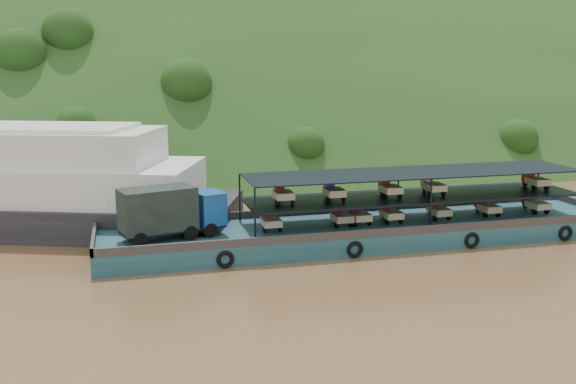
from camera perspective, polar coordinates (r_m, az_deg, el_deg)
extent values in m
plane|color=brown|center=(41.71, 3.72, -4.97)|extent=(160.00, 160.00, 0.00)
cube|color=#163714|center=(75.93, -4.86, 2.53)|extent=(140.00, 39.60, 39.60)
cube|color=#163D4D|center=(43.43, 6.80, -3.54)|extent=(35.00, 7.00, 1.20)
cube|color=#592D19|center=(46.30, 5.30, -1.47)|extent=(35.00, 0.20, 0.50)
cube|color=#592D19|center=(40.17, 8.60, -3.58)|extent=(35.00, 0.20, 0.50)
cube|color=#592D19|center=(40.38, -16.88, -3.88)|extent=(0.20, 7.00, 0.50)
torus|color=black|center=(37.58, -5.59, -5.99)|extent=(1.06, 0.26, 1.06)
torus|color=black|center=(39.56, 5.97, -5.10)|extent=(1.06, 0.26, 1.06)
torus|color=black|center=(42.95, 16.04, -4.16)|extent=(1.06, 0.26, 1.06)
torus|color=black|center=(46.85, 23.44, -3.37)|extent=(1.06, 0.26, 1.06)
cylinder|color=black|center=(38.30, -13.03, -4.17)|extent=(0.97, 0.56, 0.92)
cylinder|color=black|center=(40.09, -13.86, -3.51)|extent=(0.97, 0.56, 0.92)
cylinder|color=black|center=(39.30, -8.67, -3.60)|extent=(0.97, 0.56, 0.92)
cylinder|color=black|center=(41.04, -9.68, -2.99)|extent=(0.97, 0.56, 0.92)
cylinder|color=black|center=(39.77, -6.95, -3.37)|extent=(0.97, 0.56, 0.92)
cylinder|color=black|center=(41.49, -8.02, -2.77)|extent=(0.97, 0.56, 0.92)
cube|color=black|center=(39.88, -10.18, -3.22)|extent=(6.57, 3.64, 0.18)
cube|color=#14498C|center=(40.49, -7.06, -1.37)|extent=(2.10, 2.55, 2.02)
cube|color=black|center=(40.71, -6.06, -0.74)|extent=(0.55, 1.79, 0.83)
cube|color=black|center=(39.27, -11.50, -1.50)|extent=(4.85, 3.32, 2.58)
cube|color=black|center=(44.28, 11.09, -0.37)|extent=(23.00, 5.00, 0.12)
cube|color=black|center=(43.98, 11.17, 1.72)|extent=(23.00, 5.00, 0.08)
cylinder|color=black|center=(38.31, -2.95, -2.04)|extent=(0.12, 0.12, 3.30)
cylinder|color=black|center=(43.10, -4.31, -0.53)|extent=(0.12, 0.12, 3.30)
cylinder|color=black|center=(42.10, 12.56, -1.07)|extent=(0.12, 0.12, 3.30)
cylinder|color=black|center=(46.50, 9.76, 0.23)|extent=(0.12, 0.12, 3.30)
cylinder|color=black|center=(52.27, 21.33, 0.84)|extent=(0.12, 0.12, 3.30)
cylinder|color=black|center=(42.31, -1.95, -2.66)|extent=(0.12, 0.52, 0.52)
cylinder|color=black|center=(40.51, -2.08, -3.31)|extent=(0.14, 0.52, 0.52)
cylinder|color=black|center=(40.73, -0.70, -3.22)|extent=(0.14, 0.52, 0.52)
cube|color=beige|center=(40.86, -1.50, -2.68)|extent=(1.15, 1.50, 0.44)
cube|color=#B6290C|center=(41.90, -1.87, -2.07)|extent=(0.55, 0.80, 0.80)
cube|color=#B6290C|center=(41.60, -1.81, -1.46)|extent=(0.50, 0.10, 0.10)
cylinder|color=black|center=(43.58, 4.20, -2.27)|extent=(0.12, 0.52, 0.52)
cylinder|color=black|center=(41.77, 4.34, -2.88)|extent=(0.14, 0.52, 0.52)
cylinder|color=black|center=(42.10, 5.63, -2.79)|extent=(0.14, 0.52, 0.52)
cube|color=tan|center=(42.17, 4.84, -2.27)|extent=(1.15, 1.50, 0.44)
cube|color=red|center=(43.18, 4.33, -1.69)|extent=(0.55, 0.80, 0.80)
cube|color=red|center=(42.89, 4.43, -1.10)|extent=(0.50, 0.10, 0.10)
cylinder|color=black|center=(44.82, 8.46, -1.98)|extent=(0.12, 0.52, 0.52)
cylinder|color=black|center=(43.02, 8.78, -2.56)|extent=(0.14, 0.52, 0.52)
cylinder|color=black|center=(43.42, 9.99, -2.47)|extent=(0.14, 0.52, 0.52)
cube|color=beige|center=(43.45, 9.22, -1.97)|extent=(1.15, 1.50, 0.44)
cube|color=red|center=(44.43, 8.63, -1.41)|extent=(0.55, 0.80, 0.80)
cube|color=red|center=(44.14, 8.75, -0.83)|extent=(0.50, 0.10, 0.10)
cylinder|color=black|center=(46.29, 12.48, -1.69)|extent=(0.12, 0.52, 0.52)
cylinder|color=black|center=(44.52, 12.96, -2.24)|extent=(0.14, 0.52, 0.52)
cylinder|color=black|center=(44.98, 14.09, -2.15)|extent=(0.14, 0.52, 0.52)
cube|color=#BEBA86|center=(44.97, 13.34, -1.67)|extent=(1.15, 1.50, 0.44)
cube|color=red|center=(45.92, 12.68, -1.14)|extent=(0.55, 0.80, 0.80)
cube|color=red|center=(45.64, 12.82, -0.58)|extent=(0.50, 0.10, 0.10)
cylinder|color=black|center=(48.13, 16.53, -1.40)|extent=(0.12, 0.52, 0.52)
cylinder|color=black|center=(46.38, 17.14, -1.91)|extent=(0.14, 0.52, 0.52)
cylinder|color=black|center=(46.91, 18.18, -1.83)|extent=(0.14, 0.52, 0.52)
cube|color=#C9BC8E|center=(46.86, 17.46, -1.37)|extent=(1.15, 1.50, 0.44)
cube|color=#B80C20|center=(47.77, 16.75, -0.87)|extent=(0.55, 0.80, 0.80)
cube|color=#B80C20|center=(47.50, 16.91, -0.33)|extent=(0.50, 0.10, 0.10)
cylinder|color=black|center=(50.23, 20.34, -1.11)|extent=(0.12, 0.52, 0.52)
cylinder|color=black|center=(48.52, 21.06, -1.59)|extent=(0.14, 0.52, 0.52)
cylinder|color=black|center=(49.10, 22.01, -1.52)|extent=(0.14, 0.52, 0.52)
cube|color=beige|center=(49.01, 21.33, -1.08)|extent=(1.15, 1.50, 0.44)
cube|color=#AA0B22|center=(49.89, 20.57, -0.60)|extent=(0.55, 0.80, 0.80)
cube|color=#AA0B22|center=(49.63, 20.75, -0.08)|extent=(0.50, 0.10, 0.10)
cylinder|color=black|center=(44.00, 5.76, -2.16)|extent=(0.12, 0.52, 0.52)
cylinder|color=black|center=(42.19, 5.97, -2.76)|extent=(0.14, 0.52, 0.52)
cylinder|color=black|center=(42.55, 7.24, -2.67)|extent=(0.14, 0.52, 0.52)
cube|color=beige|center=(42.60, 6.45, -2.16)|extent=(1.15, 1.50, 0.44)
cube|color=red|center=(43.61, 5.91, -1.59)|extent=(0.55, 0.80, 0.80)
cube|color=red|center=(43.31, 6.02, -1.00)|extent=(0.50, 0.10, 0.10)
cylinder|color=black|center=(42.10, -0.90, -0.33)|extent=(0.12, 0.52, 0.52)
cylinder|color=black|center=(40.28, -0.98, -0.87)|extent=(0.14, 0.52, 0.52)
cylinder|color=black|center=(40.52, 0.40, -0.80)|extent=(0.14, 0.52, 0.52)
cube|color=beige|center=(40.66, -0.41, -0.26)|extent=(1.15, 1.50, 0.44)
cube|color=#A9190B|center=(41.72, -0.80, 0.29)|extent=(0.55, 0.80, 0.80)
cube|color=#A9190B|center=(41.43, -0.74, 0.92)|extent=(0.50, 0.10, 0.10)
cylinder|color=black|center=(43.03, 3.53, -0.09)|extent=(0.12, 0.52, 0.52)
cylinder|color=black|center=(41.20, 3.65, -0.61)|extent=(0.14, 0.52, 0.52)
cylinder|color=black|center=(41.52, 4.96, -0.54)|extent=(0.14, 0.52, 0.52)
cube|color=#CBBB8F|center=(41.61, 4.15, -0.02)|extent=(1.15, 1.50, 0.44)
cube|color=#1B3BA3|center=(42.65, 3.66, 0.52)|extent=(0.55, 0.80, 0.80)
cube|color=#1B3BA3|center=(42.37, 3.75, 1.13)|extent=(0.50, 0.10, 0.10)
cylinder|color=black|center=(44.40, 8.37, 0.17)|extent=(0.12, 0.52, 0.52)
cylinder|color=black|center=(42.59, 8.69, -0.32)|extent=(0.14, 0.52, 0.52)
cylinder|color=black|center=(42.99, 9.92, -0.25)|extent=(0.14, 0.52, 0.52)
cube|color=beige|center=(43.03, 9.13, 0.25)|extent=(1.15, 1.50, 0.44)
cube|color=red|center=(44.03, 8.54, 0.76)|extent=(0.55, 0.80, 0.80)
cube|color=red|center=(43.76, 8.66, 1.36)|extent=(0.50, 0.10, 0.10)
cylinder|color=black|center=(45.72, 12.03, 0.37)|extent=(0.12, 0.52, 0.52)
cylinder|color=black|center=(43.93, 12.50, -0.10)|extent=(0.14, 0.52, 0.52)
cylinder|color=black|center=(44.39, 13.65, -0.04)|extent=(0.14, 0.52, 0.52)
cube|color=beige|center=(44.39, 12.89, 0.45)|extent=(1.15, 1.50, 0.44)
cube|color=beige|center=(45.36, 12.23, 0.94)|extent=(0.55, 0.80, 0.80)
cube|color=beige|center=(45.10, 12.37, 1.52)|extent=(0.50, 0.10, 0.10)
cylinder|color=black|center=(49.81, 20.32, 0.81)|extent=(0.12, 0.52, 0.52)
cylinder|color=black|center=(48.09, 21.05, 0.39)|extent=(0.14, 0.52, 0.52)
cylinder|color=black|center=(48.67, 22.01, 0.45)|extent=(0.14, 0.52, 0.52)
cube|color=beige|center=(48.60, 21.32, 0.89)|extent=(1.15, 1.50, 0.44)
cube|color=red|center=(49.48, 20.56, 1.33)|extent=(0.55, 0.80, 0.80)
cube|color=red|center=(49.24, 20.73, 1.87)|extent=(0.50, 0.10, 0.10)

